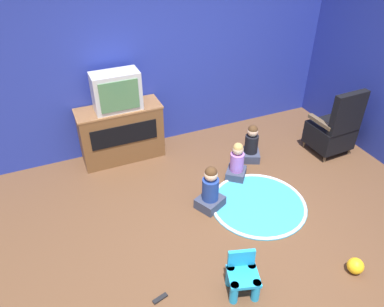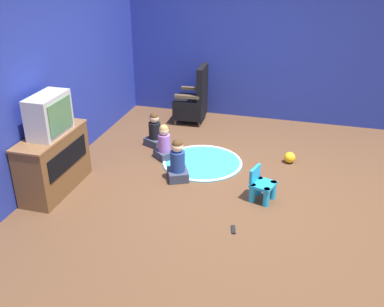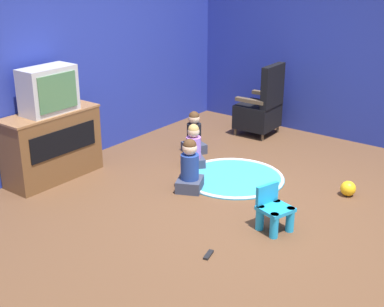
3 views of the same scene
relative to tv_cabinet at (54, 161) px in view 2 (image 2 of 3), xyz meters
The scene contains 13 objects.
ground_plane 2.23m from the tv_cabinet, 69.39° to the right, with size 30.00×30.00×0.00m, color brown.
wall_back 1.22m from the tv_cabinet, 26.24° to the left, with size 5.64×0.12×2.87m.
wall_right 4.22m from the tv_cabinet, 35.03° to the right, with size 0.12×5.41×2.87m.
tv_cabinet is the anchor object (origin of this frame).
television 0.64m from the tv_cabinet, 90.00° to the right, with size 0.61×0.32×0.51m.
black_armchair 2.98m from the tv_cabinet, 21.11° to the right, with size 0.56×0.54×1.01m.
yellow_kid_chair 2.65m from the tv_cabinet, 80.01° to the right, with size 0.35×0.34×0.43m.
play_mat 2.10m from the tv_cabinet, 53.04° to the right, with size 1.17×1.17×0.04m.
child_watching_left 1.60m from the tv_cabinet, 64.68° to the right, with size 0.38×0.37×0.59m.
child_watching_center 1.82m from the tv_cabinet, 25.15° to the right, with size 0.34×0.36×0.55m.
child_watching_right 1.65m from the tv_cabinet, 40.26° to the right, with size 0.36×0.36×0.54m.
toy_ball 3.30m from the tv_cabinet, 60.91° to the right, with size 0.16×0.16×0.16m.
remote_control 2.45m from the tv_cabinet, 96.91° to the right, with size 0.16×0.08×0.02m.
Camera 2 is at (-5.21, -1.02, 2.99)m, focal length 42.00 mm.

